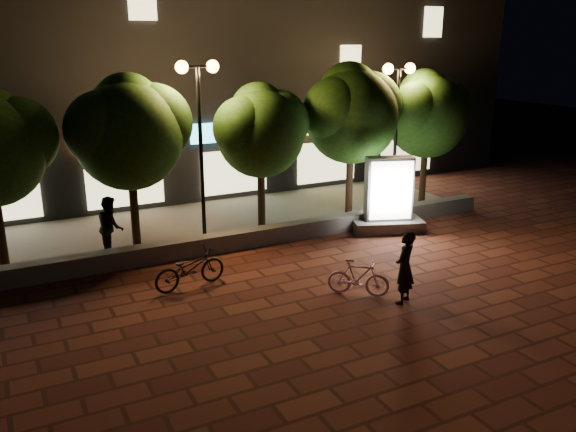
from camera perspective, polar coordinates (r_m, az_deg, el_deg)
ground at (r=14.15m, az=4.80°, el=-7.46°), size 80.00×80.00×0.00m
retaining_wall at (r=17.34m, az=-2.15°, el=-1.87°), size 16.00×0.45×0.50m
sidewalk at (r=19.59m, az=-5.24°, el=-0.36°), size 16.00×5.00×0.08m
building_block at (r=24.88m, az=-11.39°, el=14.65°), size 28.00×8.12×11.30m
tree_left at (r=16.89m, az=-15.20°, el=8.22°), size 3.60×3.00×4.89m
tree_mid at (r=18.17m, az=-2.64°, el=8.62°), size 3.24×2.70×4.50m
tree_right at (r=19.71m, az=6.26°, el=10.21°), size 3.72×3.10×5.07m
tree_far_right at (r=21.64m, az=13.45°, el=9.92°), size 3.48×2.90×4.76m
street_lamp_left at (r=17.08m, az=-8.68°, el=10.67°), size 1.26×0.36×5.18m
street_lamp_right at (r=20.41m, az=10.64°, el=11.18°), size 1.26×0.36×4.98m
ad_kiosk at (r=18.54m, az=9.75°, el=1.42°), size 2.43×1.77×2.37m
scooter_pink at (r=13.91m, az=6.87°, el=-5.99°), size 1.38×1.27×0.88m
rider at (r=13.54m, az=11.31°, el=-4.93°), size 0.75×0.68×1.73m
scooter_parked at (r=14.42m, az=-9.57°, el=-5.08°), size 1.92×0.93×0.97m
pedestrian at (r=16.61m, az=-16.92°, el=-0.99°), size 0.68×0.85×1.70m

